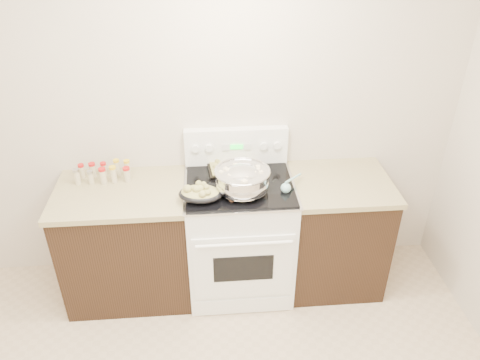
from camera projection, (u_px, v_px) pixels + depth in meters
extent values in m
cube|color=beige|center=(187.00, 111.00, 3.34)|extent=(4.00, 0.05, 2.70)
cube|color=black|center=(129.00, 244.00, 3.50)|extent=(0.90, 0.64, 0.88)
cube|color=brown|center=(121.00, 193.00, 3.25)|extent=(0.93, 0.67, 0.04)
cube|color=black|center=(334.00, 233.00, 3.60)|extent=(0.70, 0.64, 0.88)
cube|color=brown|center=(340.00, 183.00, 3.36)|extent=(0.73, 0.67, 0.04)
cube|color=white|center=(239.00, 237.00, 3.53)|extent=(0.76, 0.66, 0.92)
cube|color=white|center=(243.00, 268.00, 3.25)|extent=(0.70, 0.01, 0.55)
cube|color=black|center=(243.00, 269.00, 3.25)|extent=(0.42, 0.01, 0.22)
cylinder|color=white|center=(244.00, 244.00, 3.09)|extent=(0.65, 0.02, 0.02)
cube|color=white|center=(243.00, 306.00, 3.45)|extent=(0.70, 0.01, 0.14)
cube|color=silver|center=(239.00, 185.00, 3.29)|extent=(0.78, 0.68, 0.01)
cube|color=black|center=(239.00, 184.00, 3.28)|extent=(0.74, 0.64, 0.01)
cube|color=white|center=(236.00, 146.00, 3.46)|extent=(0.76, 0.07, 0.28)
cylinder|color=white|center=(195.00, 149.00, 3.39)|extent=(0.06, 0.02, 0.06)
cylinder|color=white|center=(209.00, 148.00, 3.39)|extent=(0.06, 0.02, 0.06)
cylinder|color=white|center=(264.00, 146.00, 3.42)|extent=(0.06, 0.02, 0.06)
cylinder|color=white|center=(277.00, 146.00, 3.43)|extent=(0.06, 0.02, 0.06)
cube|color=#19E533|center=(237.00, 147.00, 3.41)|extent=(0.09, 0.00, 0.04)
cube|color=silver|center=(226.00, 147.00, 3.41)|extent=(0.05, 0.00, 0.05)
cube|color=silver|center=(248.00, 147.00, 3.42)|extent=(0.05, 0.00, 0.05)
ellipsoid|color=silver|center=(242.00, 182.00, 3.15)|extent=(0.48, 0.48, 0.22)
cylinder|color=silver|center=(242.00, 191.00, 3.18)|extent=(0.20, 0.20, 0.01)
torus|color=silver|center=(242.00, 171.00, 3.10)|extent=(0.38, 0.38, 0.02)
cylinder|color=silver|center=(242.00, 179.00, 3.14)|extent=(0.35, 0.35, 0.12)
cylinder|color=brown|center=(242.00, 173.00, 3.11)|extent=(0.33, 0.33, 0.00)
cube|color=beige|center=(253.00, 173.00, 3.09)|extent=(0.04, 0.04, 0.03)
cube|color=beige|center=(238.00, 174.00, 3.08)|extent=(0.04, 0.04, 0.03)
cube|color=beige|center=(246.00, 178.00, 3.04)|extent=(0.04, 0.04, 0.03)
cube|color=beige|center=(252.00, 169.00, 3.14)|extent=(0.04, 0.04, 0.03)
cube|color=beige|center=(258.00, 170.00, 3.13)|extent=(0.03, 0.03, 0.02)
cube|color=beige|center=(228.00, 171.00, 3.12)|extent=(0.03, 0.03, 0.03)
cube|color=beige|center=(236.00, 170.00, 3.12)|extent=(0.03, 0.03, 0.03)
cube|color=beige|center=(237.00, 170.00, 3.12)|extent=(0.03, 0.03, 0.03)
cube|color=beige|center=(261.00, 173.00, 3.10)|extent=(0.03, 0.03, 0.02)
cube|color=beige|center=(258.00, 167.00, 3.16)|extent=(0.03, 0.03, 0.03)
cube|color=beige|center=(235.00, 165.00, 3.18)|extent=(0.03, 0.03, 0.02)
cube|color=beige|center=(221.00, 172.00, 3.10)|extent=(0.03, 0.03, 0.02)
cube|color=beige|center=(235.00, 174.00, 3.09)|extent=(0.03, 0.03, 0.02)
cube|color=beige|center=(230.00, 176.00, 3.06)|extent=(0.04, 0.04, 0.02)
cube|color=beige|center=(244.00, 182.00, 2.99)|extent=(0.05, 0.05, 0.03)
cube|color=beige|center=(243.00, 169.00, 3.14)|extent=(0.03, 0.03, 0.02)
cube|color=beige|center=(226.00, 169.00, 3.13)|extent=(0.04, 0.04, 0.02)
ellipsoid|color=black|center=(200.00, 194.00, 3.09)|extent=(0.31, 0.24, 0.08)
ellipsoid|color=tan|center=(200.00, 193.00, 3.08)|extent=(0.28, 0.21, 0.06)
sphere|color=tan|center=(204.00, 184.00, 3.11)|extent=(0.04, 0.04, 0.04)
sphere|color=tan|center=(188.00, 189.00, 3.05)|extent=(0.06, 0.06, 0.06)
sphere|color=tan|center=(197.00, 189.00, 3.05)|extent=(0.05, 0.05, 0.05)
sphere|color=tan|center=(208.00, 193.00, 3.02)|extent=(0.04, 0.04, 0.04)
sphere|color=tan|center=(200.00, 189.00, 3.05)|extent=(0.05, 0.05, 0.05)
sphere|color=tan|center=(203.00, 194.00, 3.01)|extent=(0.05, 0.05, 0.05)
sphere|color=tan|center=(206.00, 187.00, 3.07)|extent=(0.04, 0.04, 0.04)
sphere|color=tan|center=(199.00, 183.00, 3.12)|extent=(0.04, 0.04, 0.04)
cube|color=black|center=(233.00, 168.00, 3.44)|extent=(0.39, 0.29, 0.02)
cube|color=tan|center=(233.00, 166.00, 3.43)|extent=(0.35, 0.25, 0.02)
sphere|color=tan|center=(224.00, 170.00, 3.35)|extent=(0.04, 0.04, 0.04)
sphere|color=tan|center=(221.00, 168.00, 3.39)|extent=(0.04, 0.04, 0.04)
sphere|color=tan|center=(242.00, 163.00, 3.45)|extent=(0.03, 0.03, 0.03)
sphere|color=tan|center=(216.00, 166.00, 3.41)|extent=(0.03, 0.03, 0.03)
sphere|color=tan|center=(220.00, 164.00, 3.45)|extent=(0.04, 0.04, 0.04)
sphere|color=tan|center=(227.00, 168.00, 3.39)|extent=(0.03, 0.03, 0.03)
sphere|color=tan|center=(245.00, 170.00, 3.37)|extent=(0.04, 0.04, 0.04)
sphere|color=tan|center=(217.00, 160.00, 3.48)|extent=(0.04, 0.04, 0.04)
sphere|color=tan|center=(215.00, 166.00, 3.41)|extent=(0.04, 0.04, 0.04)
sphere|color=tan|center=(219.00, 169.00, 3.38)|extent=(0.04, 0.04, 0.04)
cylinder|color=tan|center=(236.00, 191.00, 3.18)|extent=(0.10, 0.23, 0.01)
sphere|color=tan|center=(232.00, 199.00, 3.09)|extent=(0.04, 0.04, 0.04)
sphere|color=#85C0C7|center=(286.00, 188.00, 3.18)|extent=(0.07, 0.07, 0.07)
cylinder|color=#85C0C7|center=(293.00, 178.00, 3.24)|extent=(0.15, 0.19, 0.06)
cylinder|color=#BFB28C|center=(82.00, 172.00, 3.37)|extent=(0.04, 0.04, 0.09)
cylinder|color=#B21414|center=(81.00, 166.00, 3.34)|extent=(0.04, 0.04, 0.02)
cylinder|color=#BFB28C|center=(93.00, 171.00, 3.38)|extent=(0.04, 0.04, 0.09)
cylinder|color=#B21414|center=(92.00, 164.00, 3.35)|extent=(0.05, 0.05, 0.02)
cylinder|color=#BFB28C|center=(104.00, 170.00, 3.39)|extent=(0.04, 0.04, 0.09)
cylinder|color=#B21414|center=(103.00, 164.00, 3.36)|extent=(0.04, 0.04, 0.02)
cylinder|color=#BFB28C|center=(117.00, 169.00, 3.38)|extent=(0.04, 0.04, 0.11)
cylinder|color=gold|center=(116.00, 161.00, 3.35)|extent=(0.04, 0.04, 0.02)
cylinder|color=#BFB28C|center=(128.00, 169.00, 3.38)|extent=(0.04, 0.04, 0.11)
cylinder|color=gold|center=(127.00, 161.00, 3.34)|extent=(0.04, 0.04, 0.02)
cylinder|color=#BFB28C|center=(77.00, 178.00, 3.29)|extent=(0.04, 0.04, 0.10)
cylinder|color=#B2B2B7|center=(76.00, 170.00, 3.26)|extent=(0.04, 0.04, 0.02)
cylinder|color=#BFB28C|center=(91.00, 179.00, 3.29)|extent=(0.04, 0.04, 0.09)
cylinder|color=#B2B2B7|center=(90.00, 172.00, 3.27)|extent=(0.04, 0.04, 0.02)
cylinder|color=#BFB28C|center=(103.00, 177.00, 3.29)|extent=(0.05, 0.05, 0.11)
cylinder|color=#B21414|center=(102.00, 169.00, 3.26)|extent=(0.05, 0.05, 0.02)
cylinder|color=#BFB28C|center=(114.00, 175.00, 3.31)|extent=(0.04, 0.04, 0.11)
cylinder|color=gold|center=(112.00, 168.00, 3.27)|extent=(0.05, 0.05, 0.02)
cylinder|color=#BFB28C|center=(127.00, 175.00, 3.32)|extent=(0.05, 0.05, 0.10)
cylinder|color=#B21414|center=(126.00, 169.00, 3.29)|extent=(0.05, 0.05, 0.02)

